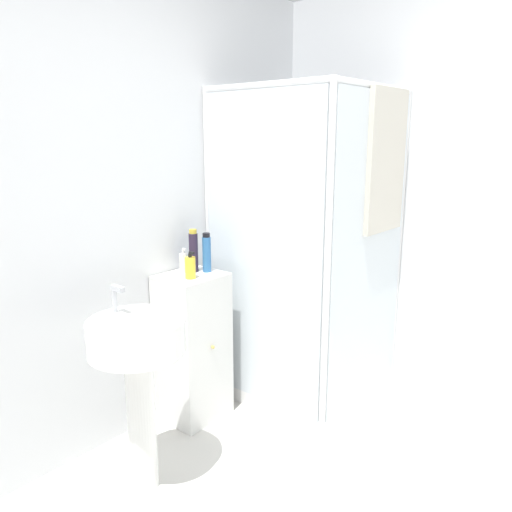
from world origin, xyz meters
TOP-DOWN VIEW (x-y plane):
  - wall_back at (0.00, 1.70)m, footprint 6.40×0.06m
  - shower_enclosure at (1.18, 1.14)m, footprint 0.88×0.91m
  - vanity_cabinet at (0.52, 1.51)m, footprint 0.35×0.32m
  - sink at (-0.06, 1.24)m, footprint 0.43×0.43m
  - soap_dispenser at (0.47, 1.46)m, footprint 0.06×0.06m
  - shampoo_bottle_tall_black at (0.58, 1.55)m, footprint 0.05×0.05m
  - shampoo_bottle_blue at (0.63, 1.49)m, footprint 0.05×0.05m
  - lotion_bottle_white at (0.52, 1.57)m, footprint 0.04×0.04m

SIDE VIEW (x-z plane):
  - vanity_cabinet at x=0.52m, z-range 0.00..0.87m
  - shower_enclosure at x=1.18m, z-range -0.41..1.49m
  - sink at x=-0.06m, z-range 0.16..1.12m
  - lotion_bottle_white at x=0.52m, z-range 0.85..1.00m
  - soap_dispenser at x=0.47m, z-range 0.85..1.00m
  - shampoo_bottle_blue at x=0.63m, z-range 0.86..1.09m
  - shampoo_bottle_tall_black at x=0.58m, z-range 0.86..1.11m
  - wall_back at x=0.00m, z-range 0.00..2.50m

